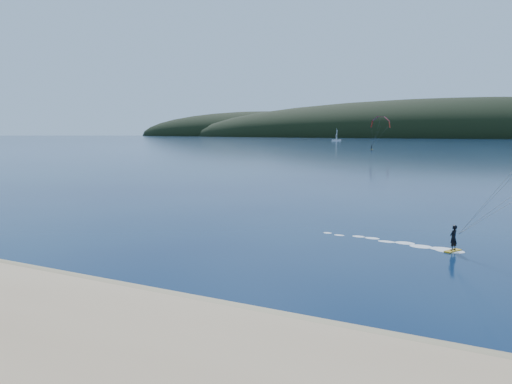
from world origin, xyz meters
TOP-DOWN VIEW (x-y plane):
  - ground at (0.00, 0.00)m, footprint 1800.00×1800.00m
  - wet_sand at (0.00, 4.50)m, footprint 220.00×2.50m
  - headland at (0.63, 745.28)m, footprint 1200.00×310.00m
  - kitesurfer_far at (-32.24, 205.96)m, footprint 10.02×7.89m
  - sailboat at (-113.15, 398.99)m, footprint 8.27×5.22m

SIDE VIEW (x-z plane):
  - ground at x=0.00m, z-range 0.00..0.00m
  - headland at x=0.63m, z-range -70.00..70.00m
  - wet_sand at x=0.00m, z-range 0.00..0.10m
  - sailboat at x=-113.15m, z-range -4.91..6.61m
  - kitesurfer_far at x=-32.24m, z-range 4.25..17.37m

